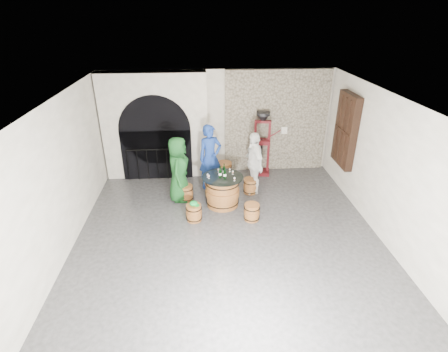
{
  "coord_description": "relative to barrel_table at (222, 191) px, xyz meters",
  "views": [
    {
      "loc": [
        -0.58,
        -6.42,
        4.85
      ],
      "look_at": [
        -0.02,
        1.34,
        1.05
      ],
      "focal_mm": 28.0,
      "sensor_mm": 36.0,
      "label": 1
    }
  ],
  "objects": [
    {
      "name": "barrel_stool_far",
      "position": [
        -0.27,
        1.01,
        -0.2
      ],
      "size": [
        0.41,
        0.41,
        0.44
      ],
      "color": "brown",
      "rests_on": "ground"
    },
    {
      "name": "person_blue",
      "position": [
        -0.28,
        1.06,
        0.54
      ],
      "size": [
        0.81,
        0.68,
        1.91
      ],
      "primitive_type": "imported",
      "rotation": [
        0.0,
        0.0,
        0.38
      ],
      "color": "navy",
      "rests_on": "ground"
    },
    {
      "name": "wine_bottle_center",
      "position": [
        0.05,
        -0.1,
        0.55
      ],
      "size": [
        0.08,
        0.08,
        0.32
      ],
      "color": "black",
      "rests_on": "barrel_table"
    },
    {
      "name": "green_cap",
      "position": [
        -0.76,
        -0.71,
        0.07
      ],
      "size": [
        0.24,
        0.2,
        0.11
      ],
      "color": "#0C8E30",
      "rests_on": "barrel_stool_near_left"
    },
    {
      "name": "barrel_table",
      "position": [
        0.0,
        0.0,
        0.0
      ],
      "size": [
        1.09,
        1.09,
        0.84
      ],
      "color": "brown",
      "rests_on": "ground"
    },
    {
      "name": "tasting_glass_d",
      "position": [
        0.22,
        0.29,
        0.47
      ],
      "size": [
        0.05,
        0.05,
        0.1
      ],
      "primitive_type": null,
      "color": "#B85A23",
      "rests_on": "barrel_table"
    },
    {
      "name": "barrel_stool_right",
      "position": [
        0.84,
        0.62,
        -0.2
      ],
      "size": [
        0.41,
        0.41,
        0.44
      ],
      "color": "brown",
      "rests_on": "ground"
    },
    {
      "name": "shuttered_window",
      "position": [
        3.41,
        0.67,
        1.38
      ],
      "size": [
        0.23,
        1.1,
        2.0
      ],
      "color": "black",
      "rests_on": "wall_right"
    },
    {
      "name": "wall_back",
      "position": [
        0.03,
        2.27,
        1.18
      ],
      "size": [
        8.0,
        0.0,
        8.0
      ],
      "primitive_type": "plane",
      "rotation": [
        1.57,
        0.0,
        0.0
      ],
      "color": "beige",
      "rests_on": "ground"
    },
    {
      "name": "person_white",
      "position": [
        0.92,
        0.68,
        0.48
      ],
      "size": [
        0.66,
        1.12,
        1.8
      ],
      "primitive_type": "imported",
      "rotation": [
        0.0,
        0.0,
        -1.35
      ],
      "color": "white",
      "rests_on": "ground"
    },
    {
      "name": "ceiling",
      "position": [
        0.03,
        -1.73,
        2.78
      ],
      "size": [
        8.0,
        8.0,
        0.0
      ],
      "primitive_type": "plane",
      "rotation": [
        3.14,
        0.0,
        0.0
      ],
      "color": "beige",
      "rests_on": "wall_back"
    },
    {
      "name": "barrel_stool_left",
      "position": [
        -0.99,
        0.33,
        -0.2
      ],
      "size": [
        0.41,
        0.41,
        0.44
      ],
      "color": "brown",
      "rests_on": "ground"
    },
    {
      "name": "side_barrel",
      "position": [
        0.15,
        1.36,
        -0.1
      ],
      "size": [
        0.48,
        0.48,
        0.64
      ],
      "rotation": [
        0.0,
        0.0,
        -0.1
      ],
      "color": "brown",
      "rests_on": "ground"
    },
    {
      "name": "barrel_stool_near_left",
      "position": [
        -0.76,
        -0.71,
        -0.2
      ],
      "size": [
        0.41,
        0.41,
        0.44
      ],
      "color": "brown",
      "rests_on": "ground"
    },
    {
      "name": "wall_right",
      "position": [
        3.53,
        -1.73,
        1.18
      ],
      "size": [
        0.0,
        8.0,
        8.0
      ],
      "primitive_type": "plane",
      "rotation": [
        1.57,
        0.0,
        -1.57
      ],
      "color": "beige",
      "rests_on": "ground"
    },
    {
      "name": "arched_opening",
      "position": [
        -1.87,
        2.01,
        1.17
      ],
      "size": [
        3.1,
        0.6,
        3.19
      ],
      "color": "beige",
      "rests_on": "ground"
    },
    {
      "name": "tasting_glass_b",
      "position": [
        0.28,
        0.13,
        0.47
      ],
      "size": [
        0.05,
        0.05,
        0.1
      ],
      "primitive_type": null,
      "color": "#B85A23",
      "rests_on": "barrel_table"
    },
    {
      "name": "barrel_stool_near_right",
      "position": [
        0.68,
        -0.79,
        -0.2
      ],
      "size": [
        0.41,
        0.41,
        0.44
      ],
      "color": "brown",
      "rests_on": "ground"
    },
    {
      "name": "wall_left",
      "position": [
        -3.47,
        -1.73,
        1.18
      ],
      "size": [
        0.0,
        8.0,
        8.0
      ],
      "primitive_type": "plane",
      "rotation": [
        1.57,
        0.0,
        1.57
      ],
      "color": "beige",
      "rests_on": "ground"
    },
    {
      "name": "tasting_glass_c",
      "position": [
        -0.09,
        0.28,
        0.47
      ],
      "size": [
        0.05,
        0.05,
        0.1
      ],
      "primitive_type": null,
      "color": "#B85A23",
      "rests_on": "barrel_table"
    },
    {
      "name": "tasting_glass_a",
      "position": [
        -0.36,
        -0.08,
        0.47
      ],
      "size": [
        0.05,
        0.05,
        0.1
      ],
      "primitive_type": null,
      "color": "#B85A23",
      "rests_on": "barrel_table"
    },
    {
      "name": "tasting_glass_f",
      "position": [
        -0.39,
        0.0,
        0.47
      ],
      "size": [
        0.05,
        0.05,
        0.1
      ],
      "primitive_type": null,
      "color": "#B85A23",
      "rests_on": "barrel_table"
    },
    {
      "name": "wine_bottle_right",
      "position": [
        0.05,
        0.11,
        0.55
      ],
      "size": [
        0.08,
        0.08,
        0.32
      ],
      "color": "black",
      "rests_on": "barrel_table"
    },
    {
      "name": "control_box",
      "position": [
        2.08,
        2.13,
        0.93
      ],
      "size": [
        0.18,
        0.1,
        0.22
      ],
      "primitive_type": "cube",
      "color": "silver",
      "rests_on": "wall_back"
    },
    {
      "name": "wine_bottle_left",
      "position": [
        -0.06,
        -0.04,
        0.55
      ],
      "size": [
        0.08,
        0.08,
        0.32
      ],
      "color": "black",
      "rests_on": "barrel_table"
    },
    {
      "name": "stone_facing_panel",
      "position": [
        1.83,
        2.21,
        1.18
      ],
      "size": [
        3.2,
        0.12,
        3.18
      ],
      "primitive_type": "cube",
      "color": "gray",
      "rests_on": "ground"
    },
    {
      "name": "corking_press",
      "position": [
        1.35,
        1.86,
        0.76
      ],
      "size": [
        0.85,
        0.54,
        2.02
      ],
      "rotation": [
        0.0,
        0.0,
        -0.17
      ],
      "color": "#540E14",
      "rests_on": "ground"
    },
    {
      "name": "tasting_glass_e",
      "position": [
        0.29,
        -0.26,
        0.47
      ],
      "size": [
        0.05,
        0.05,
        0.1
      ],
      "primitive_type": null,
      "color": "#B85A23",
      "rests_on": "barrel_table"
    },
    {
      "name": "person_green",
      "position": [
        -1.15,
        0.39,
        0.49
      ],
      "size": [
        0.68,
        0.95,
        1.81
      ],
      "primitive_type": "imported",
      "rotation": [
        0.0,
        0.0,
        1.45
      ],
      "color": "#13471B",
      "rests_on": "ground"
    },
    {
      "name": "ground",
      "position": [
        0.03,
        -1.73,
        -0.42
      ],
      "size": [
        8.0,
        8.0,
        0.0
      ],
      "primitive_type": "plane",
      "color": "#2D2D2F",
      "rests_on": "ground"
    }
  ]
}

